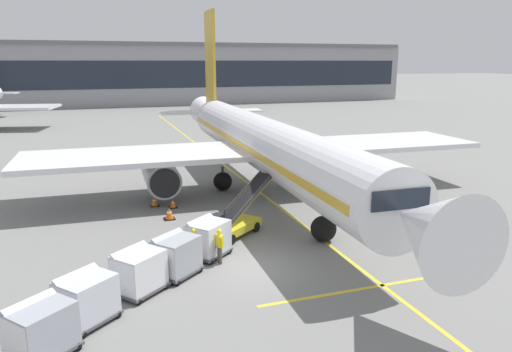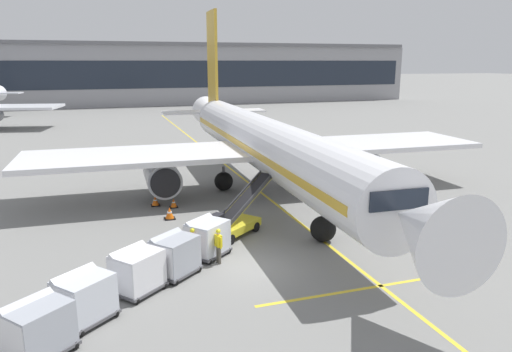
% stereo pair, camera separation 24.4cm
% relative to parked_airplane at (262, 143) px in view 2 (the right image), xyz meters
% --- Properties ---
extents(ground_plane, '(600.00, 600.00, 0.00)m').
position_rel_parked_airplane_xyz_m(ground_plane, '(-5.03, -12.99, -3.60)').
color(ground_plane, slate).
extents(parked_airplane, '(33.69, 43.36, 14.54)m').
position_rel_parked_airplane_xyz_m(parked_airplane, '(0.00, 0.00, 0.00)').
color(parked_airplane, white).
rests_on(parked_airplane, ground).
extents(belt_loader, '(4.96, 4.26, 2.99)m').
position_rel_parked_airplane_xyz_m(belt_loader, '(-4.48, -8.30, -2.74)').
color(belt_loader, gold).
rests_on(belt_loader, ground).
extents(baggage_cart_lead, '(2.61, 2.51, 1.91)m').
position_rel_parked_airplane_xyz_m(baggage_cart_lead, '(-6.68, -10.87, -2.60)').
color(baggage_cart_lead, '#515156').
rests_on(baggage_cart_lead, ground).
extents(baggage_cart_second, '(2.61, 2.51, 1.91)m').
position_rel_parked_airplane_xyz_m(baggage_cart_second, '(-8.56, -12.55, -2.60)').
color(baggage_cart_second, '#515156').
rests_on(baggage_cart_second, ground).
extents(baggage_cart_third, '(2.61, 2.51, 1.91)m').
position_rel_parked_airplane_xyz_m(baggage_cart_third, '(-10.31, -13.72, -2.60)').
color(baggage_cart_third, '#515156').
rests_on(baggage_cart_third, ground).
extents(baggage_cart_fourth, '(2.61, 2.51, 1.91)m').
position_rel_parked_airplane_xyz_m(baggage_cart_fourth, '(-12.37, -15.49, -2.60)').
color(baggage_cart_fourth, '#515156').
rests_on(baggage_cart_fourth, ground).
extents(baggage_cart_fifth, '(2.61, 2.51, 1.91)m').
position_rel_parked_airplane_xyz_m(baggage_cart_fifth, '(-13.77, -17.24, -2.60)').
color(baggage_cart_fifth, '#515156').
rests_on(baggage_cart_fifth, ground).
extents(ground_crew_by_loader, '(0.33, 0.56, 1.74)m').
position_rel_parked_airplane_xyz_m(ground_crew_by_loader, '(-6.35, -11.94, -2.60)').
color(ground_crew_by_loader, '#514C42').
rests_on(ground_crew_by_loader, ground).
extents(ground_crew_by_carts, '(0.54, 0.36, 1.74)m').
position_rel_parked_airplane_xyz_m(ground_crew_by_carts, '(-6.06, -10.38, -2.60)').
color(ground_crew_by_carts, '#514C42').
rests_on(ground_crew_by_carts, ground).
extents(ground_crew_marshaller, '(0.29, 0.57, 1.74)m').
position_rel_parked_airplane_xyz_m(ground_crew_marshaller, '(-7.50, -11.49, -2.60)').
color(ground_crew_marshaller, black).
rests_on(ground_crew_marshaller, ground).
extents(ground_crew_wingwalker, '(0.44, 0.44, 1.74)m').
position_rel_parked_airplane_xyz_m(ground_crew_wingwalker, '(-7.27, -10.63, -2.60)').
color(ground_crew_wingwalker, black).
rests_on(ground_crew_wingwalker, ground).
extents(safety_cone_engine_keepout, '(0.60, 0.60, 0.68)m').
position_rel_parked_airplane_xyz_m(safety_cone_engine_keepout, '(-8.10, -1.40, -3.27)').
color(safety_cone_engine_keepout, black).
rests_on(safety_cone_engine_keepout, ground).
extents(safety_cone_wingtip, '(0.66, 0.66, 0.75)m').
position_rel_parked_airplane_xyz_m(safety_cone_wingtip, '(-7.60, -4.51, -3.24)').
color(safety_cone_wingtip, black).
rests_on(safety_cone_wingtip, ground).
extents(safety_cone_nose_mark, '(0.54, 0.54, 0.62)m').
position_rel_parked_airplane_xyz_m(safety_cone_nose_mark, '(-6.99, -2.19, -3.30)').
color(safety_cone_nose_mark, black).
rests_on(safety_cone_nose_mark, ground).
extents(apron_guidance_line_lead_in, '(0.20, 110.00, 0.01)m').
position_rel_parked_airplane_xyz_m(apron_guidance_line_lead_in, '(-0.27, -0.80, -3.60)').
color(apron_guidance_line_lead_in, yellow).
rests_on(apron_guidance_line_lead_in, ground).
extents(apron_guidance_line_stop_bar, '(12.00, 0.20, 0.01)m').
position_rel_parked_airplane_xyz_m(apron_guidance_line_stop_bar, '(-0.02, -16.49, -3.60)').
color(apron_guidance_line_stop_bar, yellow).
rests_on(apron_guidance_line_stop_bar, ground).
extents(terminal_building, '(110.69, 21.94, 13.47)m').
position_rel_parked_airplane_xyz_m(terminal_building, '(6.84, 83.23, 3.08)').
color(terminal_building, '#939399').
rests_on(terminal_building, ground).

